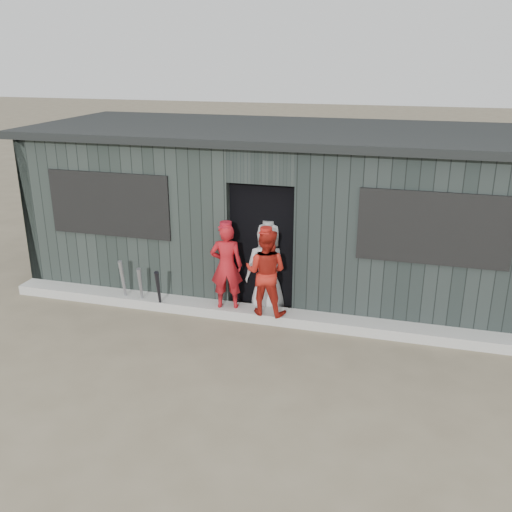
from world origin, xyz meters
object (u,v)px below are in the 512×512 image
(bat_left, at_px, (123,283))
(player_red_right, at_px, (266,272))
(bat_right, at_px, (159,291))
(player_red_left, at_px, (227,266))
(bat_mid, at_px, (141,288))
(dugout, at_px, (283,207))
(player_grey_back, at_px, (268,267))

(bat_left, bearing_deg, player_red_right, 0.81)
(bat_right, relative_size, player_red_left, 0.57)
(bat_mid, xyz_separation_m, bat_right, (0.34, -0.10, 0.02))
(bat_right, distance_m, dugout, 2.57)
(bat_left, height_order, bat_right, bat_left)
(player_red_left, height_order, player_red_right, player_red_left)
(dugout, bearing_deg, player_red_left, -104.78)
(bat_mid, distance_m, dugout, 2.73)
(bat_right, xyz_separation_m, player_red_right, (1.63, 0.14, 0.43))
(bat_left, relative_size, bat_mid, 1.13)
(bat_left, bearing_deg, player_red_left, 2.93)
(player_red_left, relative_size, dugout, 0.16)
(bat_left, bearing_deg, player_grey_back, 11.60)
(player_red_left, height_order, dugout, dugout)
(player_red_right, xyz_separation_m, dugout, (-0.16, 1.76, 0.50))
(bat_left, height_order, bat_mid, bat_left)
(bat_right, distance_m, player_red_left, 1.13)
(bat_right, relative_size, player_grey_back, 0.53)
(bat_right, relative_size, dugout, 0.09)
(bat_left, distance_m, player_grey_back, 2.27)
(bat_right, relative_size, player_red_right, 0.58)
(player_grey_back, distance_m, dugout, 1.46)
(dugout, bearing_deg, bat_mid, -135.10)
(bat_mid, height_order, dugout, dugout)
(player_red_right, bearing_deg, player_grey_back, -76.82)
(dugout, bearing_deg, bat_left, -139.75)
(bat_left, relative_size, player_red_left, 0.60)
(bat_left, distance_m, bat_right, 0.66)
(bat_right, bearing_deg, dugout, 52.32)
(player_red_right, bearing_deg, dugout, -81.30)
(player_grey_back, bearing_deg, bat_right, -1.48)
(bat_right, height_order, player_grey_back, player_grey_back)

